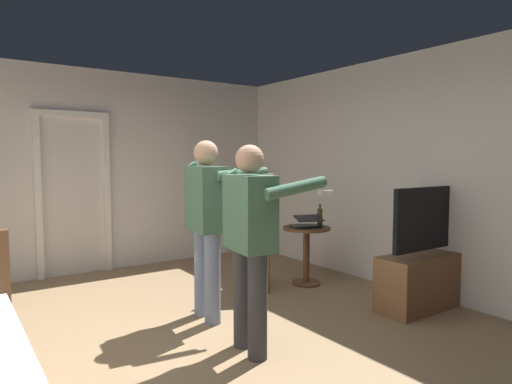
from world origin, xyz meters
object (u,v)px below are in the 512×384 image
(bottle_on_table, at_px, (320,217))
(tv_flatscreen, at_px, (427,272))
(wooden_chair, at_px, (252,245))
(person_striped_shirt, at_px, (208,215))
(person_blue_shirt, at_px, (251,233))
(laptop, at_px, (306,223))
(side_table, at_px, (306,246))

(bottle_on_table, bearing_deg, tv_flatscreen, -75.35)
(wooden_chair, xyz_separation_m, person_striped_shirt, (-0.81, -0.45, 0.45))
(person_blue_shirt, height_order, person_striped_shirt, person_striped_shirt)
(bottle_on_table, height_order, person_blue_shirt, person_blue_shirt)
(person_striped_shirt, bearing_deg, laptop, 11.44)
(side_table, bearing_deg, tv_flatscreen, -70.65)
(laptop, height_order, bottle_on_table, bottle_on_table)
(side_table, height_order, bottle_on_table, bottle_on_table)
(tv_flatscreen, distance_m, laptop, 1.44)
(person_blue_shirt, relative_size, person_striped_shirt, 0.96)
(side_table, distance_m, person_striped_shirt, 1.66)
(bottle_on_table, relative_size, person_striped_shirt, 0.16)
(tv_flatscreen, xyz_separation_m, laptop, (-0.51, 1.29, 0.39))
(side_table, bearing_deg, laptop, -136.78)
(side_table, distance_m, bottle_on_table, 0.39)
(tv_flatscreen, bearing_deg, person_striped_shirt, 153.87)
(tv_flatscreen, bearing_deg, wooden_chair, 129.64)
(wooden_chair, bearing_deg, laptop, -12.52)
(tv_flatscreen, relative_size, bottle_on_table, 4.54)
(laptop, xyz_separation_m, person_striped_shirt, (-1.49, -0.30, 0.24))
(tv_flatscreen, xyz_separation_m, person_striped_shirt, (-2.00, 0.98, 0.63))
(bottle_on_table, distance_m, wooden_chair, 0.93)
(tv_flatscreen, bearing_deg, side_table, 109.35)
(side_table, bearing_deg, bottle_on_table, -29.74)
(laptop, bearing_deg, person_striped_shirt, -168.56)
(tv_flatscreen, relative_size, laptop, 3.01)
(wooden_chair, bearing_deg, side_table, -8.65)
(side_table, distance_m, person_blue_shirt, 2.06)
(bottle_on_table, bearing_deg, side_table, 150.26)
(laptop, distance_m, person_blue_shirt, 1.96)
(tv_flatscreen, bearing_deg, bottle_on_table, 104.65)
(tv_flatscreen, height_order, laptop, tv_flatscreen)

